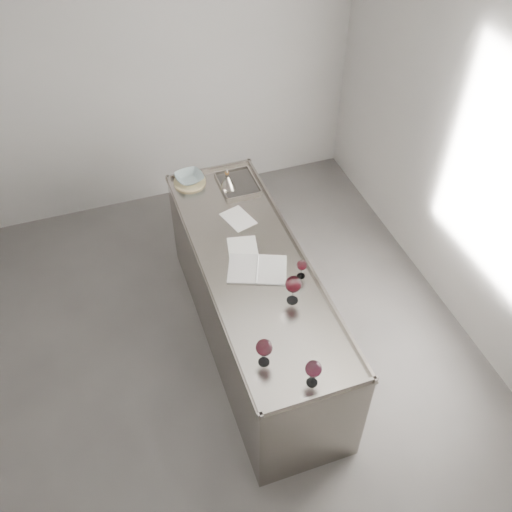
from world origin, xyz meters
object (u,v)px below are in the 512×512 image
object	(u,v)px
wine_glass_left	(264,348)
ceramic_bowl	(189,178)
wine_glass_small	(302,266)
wine_glass_right	(293,285)
notebook	(257,269)
wine_funnel	(227,182)
wine_glass_middle	(313,369)
counter	(254,304)

from	to	relation	value
wine_glass_left	ceramic_bowl	bearing A→B (deg)	89.35
wine_glass_small	ceramic_bowl	xyz separation A→B (m)	(-0.48, 1.32, -0.06)
wine_glass_small	wine_glass_right	bearing A→B (deg)	-126.69
wine_glass_left	wine_glass_small	bearing A→B (deg)	50.55
notebook	ceramic_bowl	bearing A→B (deg)	122.03
ceramic_bowl	wine_glass_right	bearing A→B (deg)	-77.60
wine_glass_small	wine_funnel	bearing A→B (deg)	99.76
wine_glass_middle	wine_funnel	world-z (taller)	wine_funnel
wine_glass_small	counter	bearing A→B (deg)	138.76
counter	notebook	bearing A→B (deg)	-89.20
ceramic_bowl	wine_funnel	bearing A→B (deg)	-32.85
wine_glass_right	notebook	bearing A→B (deg)	110.18
wine_glass_middle	wine_glass_right	world-z (taller)	wine_glass_right
notebook	ceramic_bowl	distance (m)	1.18
counter	notebook	size ratio (longest dim) A/B	4.85
wine_glass_right	ceramic_bowl	bearing A→B (deg)	102.40
counter	wine_funnel	size ratio (longest dim) A/B	11.75
wine_funnel	notebook	bearing A→B (deg)	-94.54
notebook	wine_funnel	xyz separation A→B (m)	(0.08, 0.98, 0.06)
counter	wine_glass_right	world-z (taller)	wine_glass_right
wine_glass_right	ceramic_bowl	world-z (taller)	wine_glass_right
wine_glass_left	ceramic_bowl	world-z (taller)	wine_glass_left
wine_glass_small	wine_glass_middle	bearing A→B (deg)	-108.12
counter	wine_glass_middle	xyz separation A→B (m)	(0.00, -1.08, 0.61)
wine_funnel	wine_glass_small	bearing A→B (deg)	-80.24
wine_glass_right	wine_funnel	bearing A→B (deg)	92.25
ceramic_bowl	notebook	bearing A→B (deg)	-80.09
wine_glass_right	wine_glass_small	size ratio (longest dim) A/B	1.51
ceramic_bowl	wine_funnel	size ratio (longest dim) A/B	1.13
wine_glass_left	wine_glass_middle	xyz separation A→B (m)	(0.22, -0.23, -0.01)
wine_glass_middle	ceramic_bowl	size ratio (longest dim) A/B	0.85
wine_glass_left	wine_funnel	world-z (taller)	wine_funnel
wine_glass_middle	counter	bearing A→B (deg)	90.00
wine_glass_right	wine_glass_small	world-z (taller)	wine_glass_right
wine_glass_middle	wine_glass_small	bearing A→B (deg)	71.88
wine_glass_small	notebook	bearing A→B (deg)	149.50
wine_glass_middle	ceramic_bowl	xyz separation A→B (m)	(-0.20, 2.16, -0.09)
counter	wine_glass_right	bearing A→B (deg)	-73.17
notebook	wine_funnel	distance (m)	0.98
counter	wine_glass_middle	world-z (taller)	wine_glass_middle
wine_glass_middle	notebook	bearing A→B (deg)	89.94
counter	wine_glass_right	size ratio (longest dim) A/B	10.92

